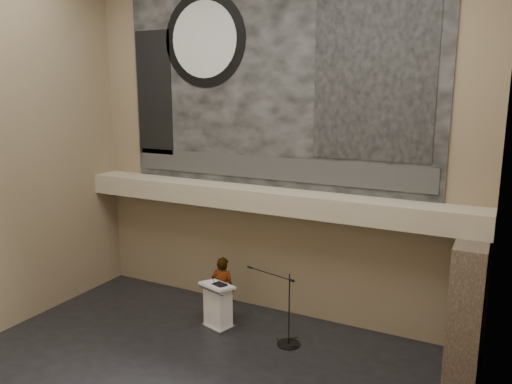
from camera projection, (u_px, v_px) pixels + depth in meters
The scene contains 17 objects.
wall_back at pixel (271, 143), 11.94m from camera, with size 10.00×0.02×8.50m, color #7E6F50.
wall_right at pixel (495, 194), 6.22m from camera, with size 0.02×8.00×8.50m, color #7E6F50.
soffit at pixel (264, 199), 11.86m from camera, with size 10.00×0.80×0.50m, color tan.
sprinkler_left at pixel (206, 204), 12.59m from camera, with size 0.04×0.04×0.06m, color #B2893D.
sprinkler_right at pixel (340, 221), 11.03m from camera, with size 0.04×0.04×0.06m, color #B2893D.
banner at pixel (271, 81), 11.62m from camera, with size 8.00×0.05×5.00m, color black.
banner_text_strip at pixel (270, 168), 12.01m from camera, with size 7.76×0.02×0.55m, color #2D2D2D.
banner_clock_rim at pixel (204, 40), 12.18m from camera, with size 2.30×2.30×0.02m, color black.
banner_clock_face at pixel (204, 40), 12.17m from camera, with size 1.84×1.84×0.02m, color silver.
banner_building_print at pixel (373, 76), 10.49m from camera, with size 2.60×0.02×3.60m, color black.
banner_brick_print at pixel (154, 93), 13.17m from camera, with size 1.10×0.02×3.20m, color black.
stone_pier at pixel (467, 308), 9.72m from camera, with size 0.60×1.40×2.70m, color #433429.
lectern at pixel (218, 306), 11.65m from camera, with size 0.86×0.71×1.14m.
binder at pixel (220, 285), 11.45m from camera, with size 0.30×0.24×0.04m, color black.
papers at pixel (215, 283), 11.57m from camera, with size 0.23×0.32×0.01m, color white.
speaker_person at pixel (223, 289), 11.99m from camera, with size 0.59×0.39×1.61m, color silver.
mic_stand at pixel (287, 334), 10.97m from camera, with size 1.43×0.56×1.65m.
Camera 1 is at (5.13, -6.77, 5.56)m, focal length 35.00 mm.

